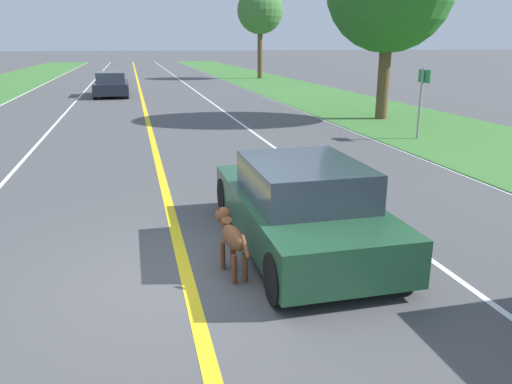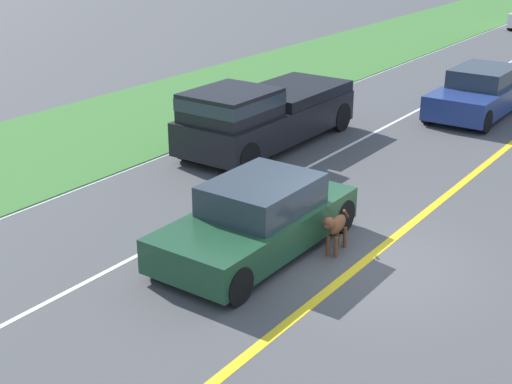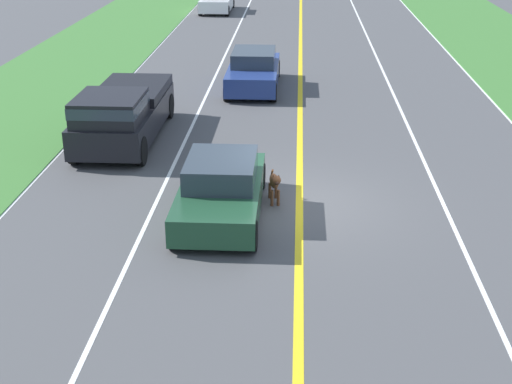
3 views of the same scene
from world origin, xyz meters
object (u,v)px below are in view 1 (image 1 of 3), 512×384
Objects in this scene: ego_car at (300,206)px; street_sign at (422,95)px; oncoming_car at (111,85)px; dog at (231,235)px; roadside_tree_right_far at (260,11)px.

ego_car is 9.98m from street_sign.
oncoming_car is 19.53m from street_sign.
dog is 0.52× the size of street_sign.
ego_car is 0.57× the size of roadside_tree_right_far.
oncoming_car is at bearing -134.80° from roadside_tree_right_far.
dog is at bearing -133.54° from street_sign.
dog is 0.16× the size of roadside_tree_right_far.
roadside_tree_right_far is (8.62, 36.40, 4.95)m from ego_car.
roadside_tree_right_far is 29.30m from street_sign.
street_sign is (-2.06, -28.93, -4.15)m from roadside_tree_right_far.
oncoming_car is 0.59× the size of roadside_tree_right_far.
roadside_tree_right_far is at bearing 66.61° from dog.
roadside_tree_right_far reaches higher than ego_car.
oncoming_car is 17.91m from roadside_tree_right_far.
roadside_tree_right_far is 3.35× the size of street_sign.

